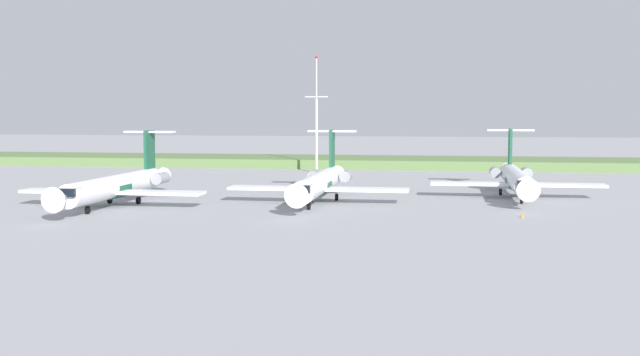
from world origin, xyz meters
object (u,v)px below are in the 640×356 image
at_px(antenna_mast, 316,125).
at_px(regional_jet_second, 320,182).
at_px(regional_jet_nearest, 118,185).
at_px(safety_cone_front_marker, 522,215).
at_px(regional_jet_third, 516,178).

bearing_deg(antenna_mast, regional_jet_second, -79.81).
height_order(regional_jet_nearest, safety_cone_front_marker, regional_jet_nearest).
relative_size(regional_jet_second, antenna_mast, 1.41).
xyz_separation_m(regional_jet_nearest, safety_cone_front_marker, (48.13, -3.27, -2.26)).
relative_size(regional_jet_nearest, regional_jet_third, 1.00).
distance_m(antenna_mast, safety_cone_front_marker, 65.62).
bearing_deg(antenna_mast, regional_jet_third, -46.50).
bearing_deg(regional_jet_second, antenna_mast, 100.19).
relative_size(regional_jet_third, safety_cone_front_marker, 56.36).
xyz_separation_m(regional_jet_second, safety_cone_front_marker, (24.13, -11.00, -2.26)).
distance_m(regional_jet_third, safety_cone_front_marker, 21.29).
bearing_deg(antenna_mast, regional_jet_nearest, -106.59).
relative_size(antenna_mast, safety_cone_front_marker, 39.95).
bearing_deg(regional_jet_second, regional_jet_third, 21.82).
xyz_separation_m(regional_jet_third, safety_cone_front_marker, (-1.19, -21.14, -2.26)).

